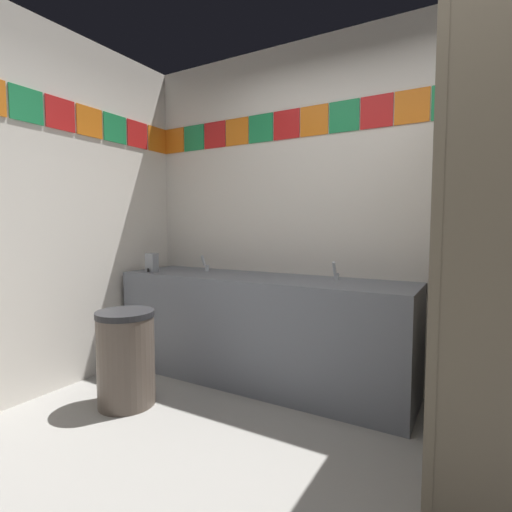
# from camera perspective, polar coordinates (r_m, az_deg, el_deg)

# --- Properties ---
(wall_back) EXTENTS (4.25, 0.09, 2.66)m
(wall_back) POSITION_cam_1_polar(r_m,az_deg,el_deg) (2.98, 19.39, 6.49)
(wall_back) COLOR silver
(wall_back) RESTS_ON ground_plane
(vanity_counter) EXTENTS (2.32, 0.60, 0.82)m
(vanity_counter) POSITION_cam_1_polar(r_m,az_deg,el_deg) (3.07, 0.41, -10.54)
(vanity_counter) COLOR slate
(vanity_counter) RESTS_ON ground_plane
(faucet_left) EXTENTS (0.04, 0.10, 0.14)m
(faucet_left) POSITION_cam_1_polar(r_m,az_deg,el_deg) (3.38, -7.41, -1.34)
(faucet_left) COLOR silver
(faucet_left) RESTS_ON vanity_counter
(faucet_right) EXTENTS (0.04, 0.10, 0.14)m
(faucet_right) POSITION_cam_1_polar(r_m,az_deg,el_deg) (2.83, 11.60, -2.49)
(faucet_right) COLOR silver
(faucet_right) RESTS_ON vanity_counter
(soap_dispenser) EXTENTS (0.09, 0.09, 0.16)m
(soap_dispenser) POSITION_cam_1_polar(r_m,az_deg,el_deg) (3.42, -15.05, -0.95)
(soap_dispenser) COLOR gray
(soap_dispenser) RESTS_ON vanity_counter
(stall_divider) EXTENTS (0.92, 1.49, 2.07)m
(stall_divider) POSITION_cam_1_polar(r_m,az_deg,el_deg) (1.89, 30.97, -1.55)
(stall_divider) COLOR #726651
(stall_divider) RESTS_ON ground_plane
(trash_bin) EXTENTS (0.39, 0.39, 0.64)m
(trash_bin) POSITION_cam_1_polar(r_m,az_deg,el_deg) (2.86, -18.53, -13.98)
(trash_bin) COLOR brown
(trash_bin) RESTS_ON ground_plane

